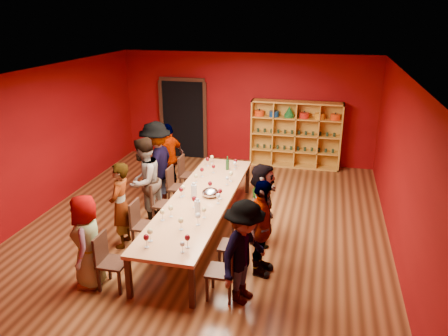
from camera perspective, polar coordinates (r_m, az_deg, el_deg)
The scene contains 48 objects.
room_shell at distance 7.93m, azimuth -3.11°, elevation 1.06°, with size 7.10×9.10×3.04m.
tasting_table at distance 8.23m, azimuth -3.00°, elevation -4.22°, with size 1.10×4.50×0.75m.
doorway at distance 12.63m, azimuth -5.26°, elevation 6.43°, with size 1.40×0.17×2.30m.
shelving_unit at distance 11.94m, azimuth 9.34°, elevation 4.76°, with size 2.40×0.40×1.80m.
chair_person_left_0 at distance 7.03m, azimuth -14.91°, elevation -11.34°, with size 0.42×0.42×0.89m.
person_left_0 at distance 7.05m, azimuth -17.44°, elevation -9.12°, with size 0.73×0.40×1.50m, color #47474C.
chair_person_left_1 at distance 7.99m, azimuth -10.81°, elevation -6.97°, with size 0.42×0.42×0.89m.
person_left_1 at distance 8.01m, azimuth -13.36°, elevation -4.74°, with size 0.58×0.42×1.58m, color silver.
chair_person_left_2 at distance 8.77m, azimuth -8.34°, elevation -4.29°, with size 0.42×0.42×0.89m.
person_left_2 at distance 8.73m, azimuth -10.40°, elevation -1.73°, with size 0.86×0.47×1.77m, color #15183A.
chair_person_left_3 at distance 9.52m, azimuth -6.41°, elevation -2.18°, with size 0.42×0.42×0.89m.
person_left_3 at distance 9.51m, azimuth -8.81°, elevation 0.49°, with size 1.21×0.50×1.87m, color #567DB2.
chair_person_left_4 at distance 10.19m, azimuth -4.98°, elevation -0.60°, with size 0.42×0.42×0.89m.
person_left_4 at distance 10.22m, azimuth -7.19°, elevation 1.29°, with size 0.96×0.44×1.64m, color silver.
chair_person_right_0 at distance 6.57m, azimuth 0.31°, elevation -12.95°, with size 0.42×0.42×0.89m.
person_right_0 at distance 6.37m, azimuth 2.68°, elevation -10.95°, with size 1.03×0.43×1.60m, color #454549.
chair_person_right_1 at distance 7.21m, azimuth 1.70°, elevation -9.75°, with size 0.42×0.42×0.89m.
person_right_1 at distance 7.00m, azimuth 4.88°, elevation -7.86°, with size 0.95×0.43×1.62m, color #5979B8.
chair_person_right_2 at distance 8.10m, azimuth 3.19°, elevation -6.23°, with size 0.42×0.42×0.89m.
person_right_2 at distance 7.95m, azimuth 5.01°, elevation -4.65°, with size 1.42×0.41×1.53m, color #121633.
wine_glass_0 at distance 6.52m, azimuth -4.81°, elevation -9.13°, with size 0.09×0.09×0.21m.
wine_glass_1 at distance 8.42m, azimuth -1.84°, elevation -2.11°, with size 0.08×0.08×0.21m.
wine_glass_2 at distance 8.90m, azimuth 0.90°, elevation -0.80°, with size 0.09×0.09×0.22m.
wine_glass_3 at distance 9.97m, azimuth -1.59°, elevation 1.40°, with size 0.08×0.08×0.19m.
wine_glass_4 at distance 7.35m, azimuth -8.07°, elevation -5.74°, with size 0.08×0.08×0.21m.
wine_glass_5 at distance 7.75m, azimuth -3.90°, elevation -4.11°, with size 0.09×0.09×0.22m.
wine_glass_6 at distance 7.39m, azimuth -2.62°, elevation -5.52°, with size 0.08×0.08×0.19m.
wine_glass_7 at distance 9.17m, azimuth -2.90°, elevation -0.27°, with size 0.08×0.08×0.20m.
wine_glass_8 at distance 8.74m, azimuth 0.41°, elevation -1.42°, with size 0.07×0.07×0.18m.
wine_glass_9 at distance 8.20m, azimuth -5.63°, elevation -2.88°, with size 0.08×0.08×0.20m.
wine_glass_10 at distance 8.23m, azimuth -5.37°, elevation -2.66°, with size 0.09×0.09×0.22m.
wine_glass_11 at distance 7.91m, azimuth -0.78°, elevation -3.71°, with size 0.08×0.08×0.20m.
wine_glass_12 at distance 6.42m, azimuth -5.47°, elevation -9.90°, with size 0.07×0.07×0.18m.
wine_glass_13 at distance 6.75m, azimuth -9.64°, elevation -8.24°, with size 0.09×0.09×0.22m.
wine_glass_14 at distance 9.37m, azimuth -1.38°, elevation 0.15°, with size 0.08×0.08×0.19m.
wine_glass_15 at distance 8.09m, azimuth -0.51°, elevation -3.09°, with size 0.08×0.08×0.21m.
wine_glass_16 at distance 8.87m, azimuth -3.68°, elevation -1.10°, with size 0.07×0.07×0.18m.
wine_glass_17 at distance 7.02m, azimuth -5.66°, elevation -6.91°, with size 0.09×0.09×0.21m.
wine_glass_18 at distance 7.14m, azimuth -3.44°, elevation -6.31°, with size 0.09×0.09×0.22m.
wine_glass_19 at distance 6.60m, azimuth -10.12°, elevation -8.99°, with size 0.09×0.09×0.22m.
wine_glass_20 at distance 9.75m, azimuth 1.53°, elevation 0.92°, with size 0.07×0.07×0.18m.
wine_glass_21 at distance 9.80m, azimuth -2.17°, elevation 1.11°, with size 0.08×0.08×0.21m.
wine_glass_22 at distance 9.58m, azimuth 1.41°, elevation 0.58°, with size 0.08×0.08×0.19m.
wine_glass_23 at distance 7.46m, azimuth -6.97°, elevation -5.28°, with size 0.09×0.09×0.21m.
spittoon_bowl at distance 8.22m, azimuth -1.77°, elevation -3.24°, with size 0.32×0.32×0.18m, color #BBBDC2.
carafe_a at distance 8.20m, azimuth -3.96°, elevation -2.95°, with size 0.12×0.12×0.28m.
carafe_b at distance 7.57m, azimuth -3.48°, elevation -5.05°, with size 0.12×0.12×0.27m.
wine_bottle at distance 9.57m, azimuth 0.45°, elevation 0.45°, with size 0.10×0.10×0.31m.
Camera 1 is at (2.16, -7.19, 4.07)m, focal length 35.00 mm.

